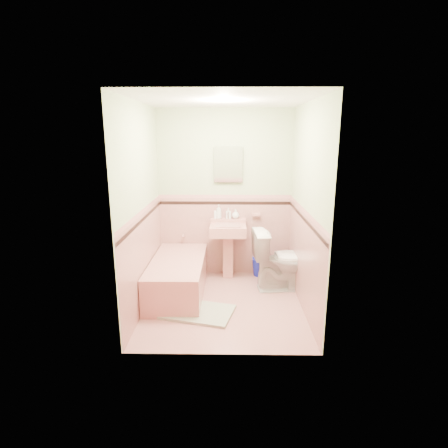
{
  "coord_description": "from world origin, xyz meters",
  "views": [
    {
      "loc": [
        0.07,
        -4.24,
        2.11
      ],
      "look_at": [
        0.0,
        0.25,
        1.0
      ],
      "focal_mm": 28.72,
      "sensor_mm": 36.0,
      "label": 1
    }
  ],
  "objects_px": {
    "bucket": "(261,267)",
    "bathtub": "(178,277)",
    "soap_bottle_mid": "(228,213)",
    "soap_bottle_right": "(236,214)",
    "shoe": "(188,307)",
    "sink": "(228,252)",
    "toilet": "(283,260)",
    "medicine_cabinet": "(228,164)",
    "soap_bottle_left": "(219,212)"
  },
  "relations": [
    {
      "from": "soap_bottle_right",
      "to": "shoe",
      "type": "bearing_deg",
      "value": -115.29
    },
    {
      "from": "soap_bottle_mid",
      "to": "soap_bottle_right",
      "type": "relative_size",
      "value": 1.15
    },
    {
      "from": "soap_bottle_left",
      "to": "toilet",
      "type": "relative_size",
      "value": 0.25
    },
    {
      "from": "bathtub",
      "to": "soap_bottle_mid",
      "type": "xyz_separation_m",
      "value": [
        0.68,
        0.71,
        0.75
      ]
    },
    {
      "from": "soap_bottle_right",
      "to": "shoe",
      "type": "relative_size",
      "value": 0.94
    },
    {
      "from": "medicine_cabinet",
      "to": "soap_bottle_right",
      "type": "relative_size",
      "value": 3.18
    },
    {
      "from": "shoe",
      "to": "soap_bottle_mid",
      "type": "bearing_deg",
      "value": 85.42
    },
    {
      "from": "bathtub",
      "to": "soap_bottle_mid",
      "type": "distance_m",
      "value": 1.24
    },
    {
      "from": "soap_bottle_left",
      "to": "bucket",
      "type": "bearing_deg",
      "value": -4.46
    },
    {
      "from": "soap_bottle_mid",
      "to": "bucket",
      "type": "relative_size",
      "value": 0.61
    },
    {
      "from": "bathtub",
      "to": "soap_bottle_right",
      "type": "distance_m",
      "value": 1.29
    },
    {
      "from": "bucket",
      "to": "bathtub",
      "type": "bearing_deg",
      "value": -150.95
    },
    {
      "from": "soap_bottle_left",
      "to": "soap_bottle_mid",
      "type": "xyz_separation_m",
      "value": [
        0.14,
        0.0,
        -0.02
      ]
    },
    {
      "from": "soap_bottle_right",
      "to": "toilet",
      "type": "bearing_deg",
      "value": -39.33
    },
    {
      "from": "bucket",
      "to": "shoe",
      "type": "relative_size",
      "value": 1.78
    },
    {
      "from": "bathtub",
      "to": "bucket",
      "type": "xyz_separation_m",
      "value": [
        1.19,
        0.66,
        -0.09
      ]
    },
    {
      "from": "soap_bottle_right",
      "to": "bucket",
      "type": "xyz_separation_m",
      "value": [
        0.39,
        -0.05,
        -0.83
      ]
    },
    {
      "from": "toilet",
      "to": "bucket",
      "type": "height_order",
      "value": "toilet"
    },
    {
      "from": "bathtub",
      "to": "sink",
      "type": "distance_m",
      "value": 0.88
    },
    {
      "from": "sink",
      "to": "bucket",
      "type": "height_order",
      "value": "sink"
    },
    {
      "from": "medicine_cabinet",
      "to": "toilet",
      "type": "bearing_deg",
      "value": -36.46
    },
    {
      "from": "sink",
      "to": "soap_bottle_mid",
      "type": "bearing_deg",
      "value": 89.16
    },
    {
      "from": "medicine_cabinet",
      "to": "bathtub",
      "type": "bearing_deg",
      "value": -132.58
    },
    {
      "from": "sink",
      "to": "shoe",
      "type": "relative_size",
      "value": 5.51
    },
    {
      "from": "sink",
      "to": "shoe",
      "type": "bearing_deg",
      "value": -114.09
    },
    {
      "from": "bathtub",
      "to": "soap_bottle_left",
      "type": "bearing_deg",
      "value": 52.86
    },
    {
      "from": "medicine_cabinet",
      "to": "bucket",
      "type": "distance_m",
      "value": 1.65
    },
    {
      "from": "bathtub",
      "to": "medicine_cabinet",
      "type": "distance_m",
      "value": 1.78
    },
    {
      "from": "soap_bottle_right",
      "to": "shoe",
      "type": "distance_m",
      "value": 1.65
    },
    {
      "from": "soap_bottle_left",
      "to": "soap_bottle_mid",
      "type": "distance_m",
      "value": 0.15
    },
    {
      "from": "medicine_cabinet",
      "to": "soap_bottle_right",
      "type": "distance_m",
      "value": 0.75
    },
    {
      "from": "sink",
      "to": "soap_bottle_mid",
      "type": "height_order",
      "value": "soap_bottle_mid"
    },
    {
      "from": "sink",
      "to": "bucket",
      "type": "distance_m",
      "value": 0.59
    },
    {
      "from": "sink",
      "to": "soap_bottle_mid",
      "type": "relative_size",
      "value": 5.12
    },
    {
      "from": "soap_bottle_mid",
      "to": "toilet",
      "type": "relative_size",
      "value": 0.19
    },
    {
      "from": "soap_bottle_right",
      "to": "bucket",
      "type": "bearing_deg",
      "value": -7.31
    },
    {
      "from": "shoe",
      "to": "toilet",
      "type": "bearing_deg",
      "value": 46.11
    },
    {
      "from": "soap_bottle_right",
      "to": "bucket",
      "type": "distance_m",
      "value": 0.92
    },
    {
      "from": "soap_bottle_mid",
      "to": "soap_bottle_right",
      "type": "distance_m",
      "value": 0.11
    },
    {
      "from": "sink",
      "to": "soap_bottle_left",
      "type": "xyz_separation_m",
      "value": [
        -0.14,
        0.18,
        0.58
      ]
    },
    {
      "from": "sink",
      "to": "medicine_cabinet",
      "type": "height_order",
      "value": "medicine_cabinet"
    },
    {
      "from": "medicine_cabinet",
      "to": "bucket",
      "type": "bearing_deg",
      "value": -9.04
    },
    {
      "from": "soap_bottle_right",
      "to": "sink",
      "type": "bearing_deg",
      "value": -121.99
    },
    {
      "from": "medicine_cabinet",
      "to": "soap_bottle_left",
      "type": "height_order",
      "value": "medicine_cabinet"
    },
    {
      "from": "bathtub",
      "to": "soap_bottle_mid",
      "type": "relative_size",
      "value": 9.21
    },
    {
      "from": "bathtub",
      "to": "sink",
      "type": "bearing_deg",
      "value": 37.93
    },
    {
      "from": "sink",
      "to": "toilet",
      "type": "relative_size",
      "value": 0.97
    },
    {
      "from": "soap_bottle_right",
      "to": "bucket",
      "type": "relative_size",
      "value": 0.53
    },
    {
      "from": "sink",
      "to": "soap_bottle_right",
      "type": "xyz_separation_m",
      "value": [
        0.11,
        0.18,
        0.54
      ]
    },
    {
      "from": "soap_bottle_right",
      "to": "shoe",
      "type": "height_order",
      "value": "soap_bottle_right"
    }
  ]
}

